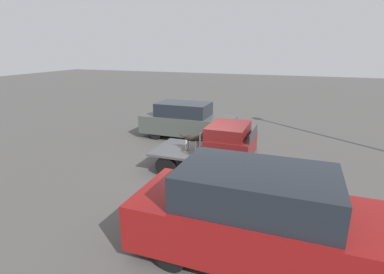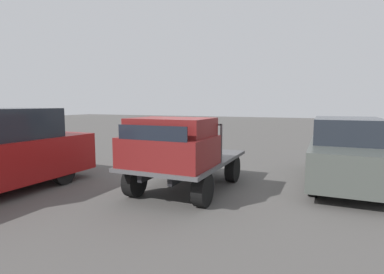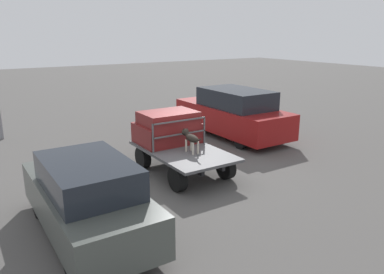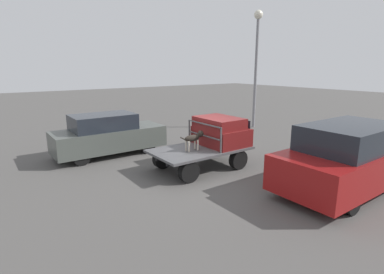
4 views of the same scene
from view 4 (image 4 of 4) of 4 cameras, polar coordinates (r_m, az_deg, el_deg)
ground_plane at (r=10.62m, az=1.56°, el=-6.01°), size 80.00×80.00×0.00m
flatbed_truck at (r=10.45m, az=1.57°, el=-3.21°), size 3.41×1.94×0.74m
truck_cab at (r=10.85m, az=5.43°, el=1.03°), size 1.42×1.82×1.00m
truck_headboard at (r=10.36m, az=2.32°, el=1.03°), size 0.04×1.82×0.86m
dog at (r=10.06m, az=0.44°, el=-0.15°), size 0.97×0.23×0.67m
parked_sedan at (r=12.47m, az=-15.72°, el=0.42°), size 4.34×1.70×1.68m
parked_pickup_far at (r=9.86m, az=28.16°, el=-3.35°), size 5.36×2.04×1.94m
light_pole_near at (r=17.90m, az=12.24°, el=15.97°), size 0.49×0.49×6.53m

